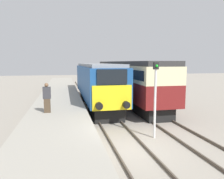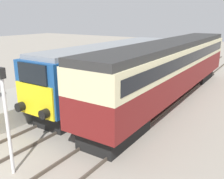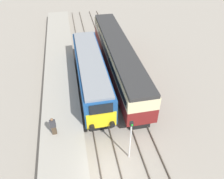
{
  "view_description": "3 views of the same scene",
  "coord_description": "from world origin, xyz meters",
  "views": [
    {
      "loc": [
        -2.85,
        -9.16,
        3.96
      ],
      "look_at": [
        0.0,
        3.84,
        2.29
      ],
      "focal_mm": 35.0,
      "sensor_mm": 36.0,
      "label": 1
    },
    {
      "loc": [
        9.15,
        -3.48,
        5.56
      ],
      "look_at": [
        1.7,
        7.84,
        1.6
      ],
      "focal_mm": 40.0,
      "sensor_mm": 36.0,
      "label": 2
    },
    {
      "loc": [
        -1.66,
        -8.51,
        14.9
      ],
      "look_at": [
        1.7,
        7.84,
        1.6
      ],
      "focal_mm": 35.0,
      "sensor_mm": 36.0,
      "label": 3
    }
  ],
  "objects": [
    {
      "name": "locomotive",
      "position": [
        0.0,
        10.39,
        2.13
      ],
      "size": [
        2.7,
        13.62,
        3.83
      ],
      "color": "black",
      "rests_on": "ground_plane"
    },
    {
      "name": "passenger_carriage",
      "position": [
        3.4,
        12.58,
        2.45
      ],
      "size": [
        2.75,
        18.42,
        4.04
      ],
      "color": "black",
      "rests_on": "ground_plane"
    },
    {
      "name": "rails_far_track",
      "position": [
        3.4,
        5.0,
        0.07
      ],
      "size": [
        1.5,
        60.0,
        0.14
      ],
      "color": "#4C4238",
      "rests_on": "ground_plane"
    },
    {
      "name": "platform_left",
      "position": [
        -3.3,
        8.0,
        0.52
      ],
      "size": [
        3.5,
        50.0,
        1.05
      ],
      "color": "#9E998C",
      "rests_on": "ground_plane"
    },
    {
      "name": "rails_near_track",
      "position": [
        0.0,
        5.0,
        0.07
      ],
      "size": [
        1.51,
        60.0,
        0.14
      ],
      "color": "#4C4238",
      "rests_on": "ground_plane"
    },
    {
      "name": "signal_post",
      "position": [
        1.7,
        1.19,
        2.35
      ],
      "size": [
        0.24,
        0.28,
        3.96
      ],
      "color": "silver",
      "rests_on": "ground_plane"
    }
  ]
}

